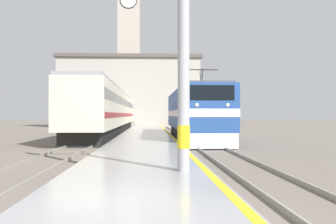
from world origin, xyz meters
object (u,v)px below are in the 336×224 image
at_px(passenger_train, 112,111).
at_px(catenary_mast, 186,9).
at_px(locomotive_train, 194,114).
at_px(clock_tower, 129,43).

height_order(passenger_train, catenary_mast, catenary_mast).
relative_size(locomotive_train, passenger_train, 0.42).
bearing_deg(passenger_train, clock_tower, 88.98).
bearing_deg(locomotive_train, clock_tower, 100.05).
distance_m(locomotive_train, catenary_mast, 18.56).
xyz_separation_m(passenger_train, clock_tower, (0.45, 24.96, 11.74)).
bearing_deg(catenary_mast, clock_tower, 94.50).
bearing_deg(clock_tower, locomotive_train, -79.95).
bearing_deg(passenger_train, catenary_mast, -81.09).
height_order(locomotive_train, passenger_train, locomotive_train).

